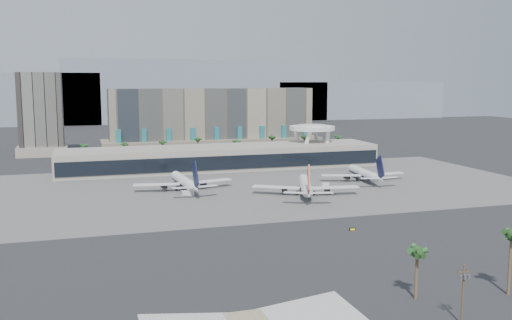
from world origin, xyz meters
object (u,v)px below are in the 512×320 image
object	(u,v)px
service_vehicle_a	(188,193)
service_vehicle_b	(325,185)
airliner_centre	(306,186)
airliner_right	(364,173)
airliner_left	(184,181)
utility_pole	(463,289)
taxiway_sign	(352,229)

from	to	relation	value
service_vehicle_a	service_vehicle_b	world-z (taller)	service_vehicle_a
airliner_centre	airliner_right	size ratio (longest dim) A/B	1.04
airliner_left	airliner_right	size ratio (longest dim) A/B	1.06
utility_pole	service_vehicle_b	distance (m)	145.80
service_vehicle_a	service_vehicle_b	bearing A→B (deg)	1.89
service_vehicle_a	airliner_right	bearing A→B (deg)	5.59
airliner_centre	service_vehicle_a	distance (m)	48.52
airliner_left	service_vehicle_b	size ratio (longest dim) A/B	13.84
airliner_centre	airliner_right	xyz separation A→B (m)	(38.89, 23.06, -0.29)
airliner_left	utility_pole	bearing A→B (deg)	-83.25
airliner_right	service_vehicle_b	distance (m)	24.09
airliner_centre	taxiway_sign	distance (m)	56.64
airliner_centre	service_vehicle_a	bearing A→B (deg)	-176.47
airliner_centre	service_vehicle_a	size ratio (longest dim) A/B	9.24
utility_pole	taxiway_sign	distance (m)	70.47
taxiway_sign	airliner_left	bearing A→B (deg)	124.97
utility_pole	airliner_left	distance (m)	153.33
utility_pole	service_vehicle_b	world-z (taller)	utility_pole
utility_pole	airliner_left	xyz separation A→B (m)	(-27.68, 150.78, -3.23)
service_vehicle_a	service_vehicle_b	xyz separation A→B (m)	(62.64, 3.37, -0.33)
airliner_centre	service_vehicle_a	xyz separation A→B (m)	(-46.69, 12.90, -2.81)
utility_pole	service_vehicle_a	xyz separation A→B (m)	(-28.51, 138.24, -5.98)
airliner_right	taxiway_sign	bearing A→B (deg)	-114.38
airliner_right	taxiway_sign	distance (m)	91.51
airliner_centre	service_vehicle_a	world-z (taller)	airliner_centre
service_vehicle_a	taxiway_sign	world-z (taller)	service_vehicle_a
airliner_centre	taxiway_sign	bearing A→B (deg)	-78.03
airliner_right	taxiway_sign	xyz separation A→B (m)	(-45.77, -79.17, -3.22)
service_vehicle_b	taxiway_sign	distance (m)	75.89
utility_pole	service_vehicle_a	bearing A→B (deg)	101.65
airliner_left	taxiway_sign	bearing A→B (deg)	-68.10
service_vehicle_b	taxiway_sign	xyz separation A→B (m)	(-22.83, -72.37, -0.37)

